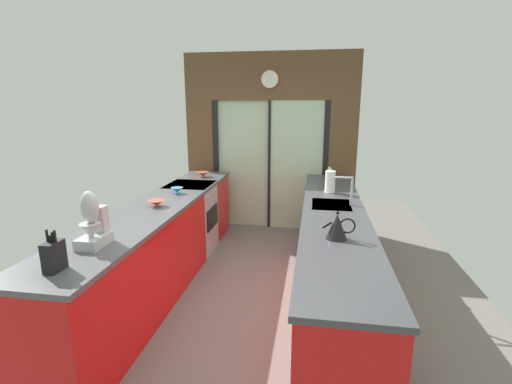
% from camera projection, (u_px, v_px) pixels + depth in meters
% --- Properties ---
extents(ground_plane, '(5.04, 7.60, 0.02)m').
position_uv_depth(ground_plane, '(249.00, 277.00, 4.22)').
color(ground_plane, slate).
extents(back_wall_unit, '(2.64, 0.12, 2.70)m').
position_uv_depth(back_wall_unit, '(270.00, 132.00, 5.59)').
color(back_wall_unit, brown).
rests_on(back_wall_unit, ground_plane).
extents(left_counter_run, '(0.62, 3.80, 0.92)m').
position_uv_depth(left_counter_run, '(156.00, 249.00, 3.80)').
color(left_counter_run, red).
rests_on(left_counter_run, ground_plane).
extents(right_counter_run, '(0.62, 3.80, 0.92)m').
position_uv_depth(right_counter_run, '(332.00, 254.00, 3.68)').
color(right_counter_run, red).
rests_on(right_counter_run, ground_plane).
extents(sink_faucet, '(0.19, 0.02, 0.30)m').
position_uv_depth(sink_faucet, '(349.00, 187.00, 3.74)').
color(sink_faucet, '#B7BABC').
rests_on(sink_faucet, right_counter_run).
extents(oven_range, '(0.60, 0.60, 0.92)m').
position_uv_depth(oven_range, '(191.00, 218.00, 4.88)').
color(oven_range, '#B7BABC').
rests_on(oven_range, ground_plane).
extents(mixing_bowl_near, '(0.17, 0.17, 0.06)m').
position_uv_depth(mixing_bowl_near, '(156.00, 203.00, 3.73)').
color(mixing_bowl_near, '#BC4C38').
rests_on(mixing_bowl_near, left_counter_run).
extents(mixing_bowl_mid, '(0.14, 0.14, 0.07)m').
position_uv_depth(mixing_bowl_mid, '(177.00, 190.00, 4.28)').
color(mixing_bowl_mid, teal).
rests_on(mixing_bowl_mid, left_counter_run).
extents(mixing_bowl_far, '(0.17, 0.17, 0.07)m').
position_uv_depth(mixing_bowl_far, '(203.00, 174.00, 5.25)').
color(mixing_bowl_far, '#BC4C38').
rests_on(mixing_bowl_far, left_counter_run).
extents(knife_block, '(0.08, 0.14, 0.27)m').
position_uv_depth(knife_block, '(54.00, 256.00, 2.27)').
color(knife_block, black).
rests_on(knife_block, left_counter_run).
extents(stand_mixer, '(0.17, 0.27, 0.42)m').
position_uv_depth(stand_mixer, '(93.00, 225.00, 2.66)').
color(stand_mixer, '#B7BABC').
rests_on(stand_mixer, left_counter_run).
extents(kettle, '(0.26, 0.17, 0.22)m').
position_uv_depth(kettle, '(337.00, 226.00, 2.82)').
color(kettle, black).
rests_on(kettle, right_counter_run).
extents(soap_bottle, '(0.07, 0.07, 0.26)m').
position_uv_depth(soap_bottle, '(329.00, 177.00, 4.70)').
color(soap_bottle, '#D1CC4C').
rests_on(soap_bottle, right_counter_run).
extents(paper_towel_roll, '(0.14, 0.14, 0.29)m').
position_uv_depth(paper_towel_roll, '(330.00, 182.00, 4.30)').
color(paper_towel_roll, '#B7BABC').
rests_on(paper_towel_roll, right_counter_run).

